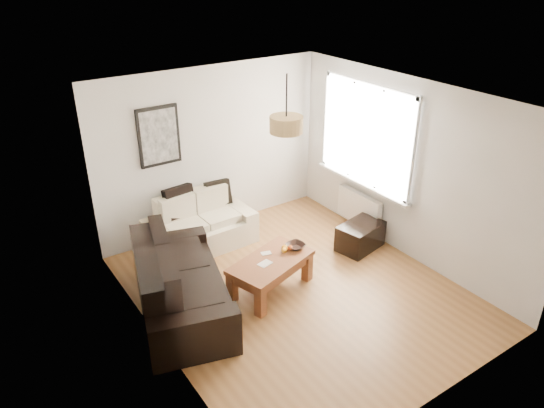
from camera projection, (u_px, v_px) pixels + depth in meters
floor at (297, 291)px, 6.87m from camera, size 4.50×4.50×0.00m
ceiling at (302, 99)px, 5.71m from camera, size 3.80×4.50×0.00m
wall_back at (212, 150)px, 7.96m from camera, size 3.80×0.04×2.60m
wall_front at (450, 296)px, 4.63m from camera, size 3.80×0.04×2.60m
wall_left at (153, 250)px, 5.33m from camera, size 0.04×4.50×2.60m
wall_right at (407, 170)px, 7.25m from camera, size 0.04×4.50×2.60m
window_bay at (367, 135)px, 7.68m from camera, size 0.14×1.90×1.60m
radiator at (359, 208)px, 8.21m from camera, size 0.10×0.90×0.52m
poster at (159, 136)px, 7.33m from camera, size 0.62×0.04×0.87m
pendant_shade at (286, 124)px, 6.10m from camera, size 0.40×0.40×0.20m
loveseat_cream at (200, 223)px, 7.76m from camera, size 1.60×0.90×0.78m
sofa_leather at (180, 280)px, 6.33m from camera, size 1.52×2.26×0.89m
coffee_table at (271, 275)px, 6.80m from camera, size 1.27×0.92×0.47m
ottoman at (360, 236)px, 7.78m from camera, size 0.78×0.58×0.40m
cushion_left at (180, 202)px, 7.64m from camera, size 0.47×0.19×0.46m
cushion_right at (218, 193)px, 7.98m from camera, size 0.40×0.16×0.39m
fruit_bowl at (296, 246)px, 6.95m from camera, size 0.27×0.27×0.06m
orange_a at (285, 248)px, 6.89m from camera, size 0.11×0.11×0.08m
orange_b at (290, 247)px, 6.90m from camera, size 0.08×0.08×0.06m
orange_c at (284, 250)px, 6.83m from camera, size 0.08×0.08×0.07m
papers at (265, 264)px, 6.61m from camera, size 0.20×0.16×0.01m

